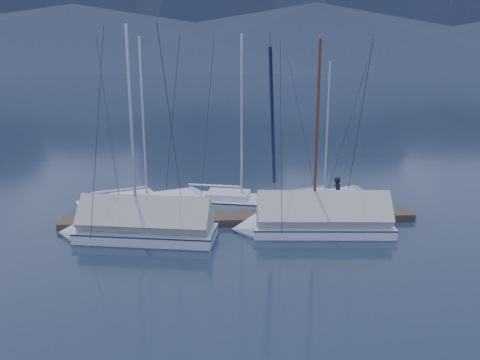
% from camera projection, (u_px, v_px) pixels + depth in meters
% --- Properties ---
extents(ground, '(1000.00, 1000.00, 0.00)m').
position_uv_depth(ground, '(244.00, 235.00, 24.14)').
color(ground, black).
rests_on(ground, ground).
extents(dock, '(18.00, 1.50, 0.54)m').
position_uv_depth(dock, '(240.00, 219.00, 26.04)').
color(dock, '#382D23').
rests_on(dock, ground).
extents(mooring_posts, '(15.12, 1.52, 0.35)m').
position_uv_depth(mooring_posts, '(230.00, 215.00, 25.94)').
color(mooring_posts, '#382D23').
rests_on(mooring_posts, ground).
extents(sailboat_open_left, '(7.96, 4.74, 10.17)m').
position_uv_depth(sailboat_open_left, '(156.00, 202.00, 28.75)').
color(sailboat_open_left, silver).
rests_on(sailboat_open_left, ground).
extents(sailboat_open_mid, '(8.10, 4.16, 10.31)m').
position_uv_depth(sailboat_open_mid, '(251.00, 204.00, 28.35)').
color(sailboat_open_mid, silver).
rests_on(sailboat_open_mid, ground).
extents(sailboat_open_right, '(6.83, 4.26, 8.76)m').
position_uv_depth(sailboat_open_right, '(331.00, 198.00, 29.56)').
color(sailboat_open_right, silver).
rests_on(sailboat_open_right, ground).
extents(sailboat_covered_near, '(7.90, 3.33, 10.03)m').
position_uv_depth(sailboat_covered_near, '(310.00, 222.00, 24.46)').
color(sailboat_covered_near, white).
rests_on(sailboat_covered_near, ground).
extents(sailboat_covered_far, '(7.84, 3.75, 10.58)m').
position_uv_depth(sailboat_covered_far, '(134.00, 228.00, 23.62)').
color(sailboat_covered_far, silver).
rests_on(sailboat_covered_far, ground).
extents(person, '(0.59, 0.75, 1.83)m').
position_uv_depth(person, '(338.00, 194.00, 26.48)').
color(person, black).
rests_on(person, dock).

